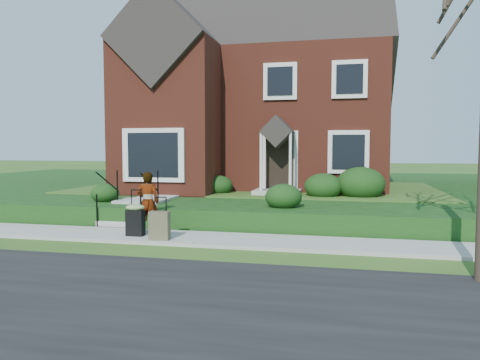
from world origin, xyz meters
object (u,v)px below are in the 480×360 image
(front_steps, at_px, (135,208))
(suitcase_black, at_px, (135,218))
(suitcase_olive, at_px, (160,225))
(woman, at_px, (148,202))

(front_steps, xyz_separation_m, suitcase_black, (0.98, -2.02, 0.05))
(suitcase_olive, bearing_deg, front_steps, 122.22)
(front_steps, bearing_deg, woman, -53.98)
(front_steps, bearing_deg, suitcase_olive, -53.24)
(front_steps, bearing_deg, suitcase_black, -64.13)
(front_steps, distance_m, suitcase_black, 2.24)
(woman, bearing_deg, suitcase_black, 68.69)
(suitcase_black, bearing_deg, suitcase_olive, -23.11)
(suitcase_black, bearing_deg, woman, 80.49)
(suitcase_olive, bearing_deg, woman, 123.43)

